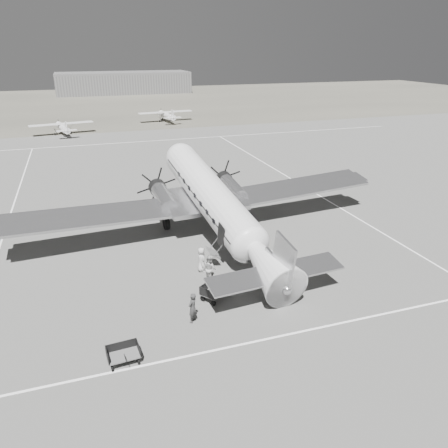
{
  "coord_description": "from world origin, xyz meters",
  "views": [
    {
      "loc": [
        -11.16,
        -31.48,
        14.51
      ],
      "look_at": [
        -1.63,
        -2.99,
        2.2
      ],
      "focal_mm": 35.0,
      "sensor_mm": 36.0,
      "label": 1
    }
  ],
  "objects_px": {
    "light_plane_right": "(166,116)",
    "passenger": "(201,259)",
    "ground_crew": "(193,308)",
    "dc3_airliner": "(216,204)",
    "light_plane_left": "(62,128)",
    "baggage_cart_near": "(215,291)",
    "hangar_main": "(124,83)",
    "ramp_agent": "(210,268)",
    "baggage_cart_far": "(123,355)"
  },
  "relations": [
    {
      "from": "baggage_cart_near",
      "to": "ground_crew",
      "type": "distance_m",
      "value": 2.79
    },
    {
      "from": "light_plane_left",
      "to": "ramp_agent",
      "type": "height_order",
      "value": "light_plane_left"
    },
    {
      "from": "baggage_cart_far",
      "to": "light_plane_right",
      "type": "bearing_deg",
      "value": 72.38
    },
    {
      "from": "hangar_main",
      "to": "baggage_cart_near",
      "type": "bearing_deg",
      "value": -94.12
    },
    {
      "from": "dc3_airliner",
      "to": "passenger",
      "type": "xyz_separation_m",
      "value": [
        -2.49,
        -4.54,
        -2.19
      ]
    },
    {
      "from": "light_plane_left",
      "to": "ramp_agent",
      "type": "xyz_separation_m",
      "value": [
        9.61,
        -57.2,
        -0.16
      ]
    },
    {
      "from": "light_plane_right",
      "to": "baggage_cart_near",
      "type": "height_order",
      "value": "light_plane_right"
    },
    {
      "from": "dc3_airliner",
      "to": "ramp_agent",
      "type": "xyz_separation_m",
      "value": [
        -2.35,
        -6.13,
        -2.11
      ]
    },
    {
      "from": "hangar_main",
      "to": "light_plane_left",
      "type": "height_order",
      "value": "hangar_main"
    },
    {
      "from": "light_plane_left",
      "to": "ramp_agent",
      "type": "relative_size",
      "value": 5.63
    },
    {
      "from": "baggage_cart_far",
      "to": "passenger",
      "type": "xyz_separation_m",
      "value": [
        6.22,
        7.96,
        0.41
      ]
    },
    {
      "from": "baggage_cart_near",
      "to": "ramp_agent",
      "type": "relative_size",
      "value": 0.97
    },
    {
      "from": "hangar_main",
      "to": "light_plane_right",
      "type": "relative_size",
      "value": 3.76
    },
    {
      "from": "light_plane_right",
      "to": "passenger",
      "type": "distance_m",
      "value": 64.55
    },
    {
      "from": "light_plane_left",
      "to": "ground_crew",
      "type": "height_order",
      "value": "light_plane_left"
    },
    {
      "from": "light_plane_right",
      "to": "baggage_cart_far",
      "type": "height_order",
      "value": "light_plane_right"
    },
    {
      "from": "baggage_cart_near",
      "to": "passenger",
      "type": "relative_size",
      "value": 1.06
    },
    {
      "from": "baggage_cart_far",
      "to": "passenger",
      "type": "relative_size",
      "value": 0.95
    },
    {
      "from": "dc3_airliner",
      "to": "ground_crew",
      "type": "bearing_deg",
      "value": -119.23
    },
    {
      "from": "passenger",
      "to": "light_plane_right",
      "type": "bearing_deg",
      "value": 11.44
    },
    {
      "from": "hangar_main",
      "to": "passenger",
      "type": "relative_size",
      "value": 24.01
    },
    {
      "from": "ramp_agent",
      "to": "light_plane_left",
      "type": "bearing_deg",
      "value": -4.27
    },
    {
      "from": "dc3_airliner",
      "to": "ground_crew",
      "type": "xyz_separation_m",
      "value": [
        -4.6,
        -10.21,
        -2.16
      ]
    },
    {
      "from": "light_plane_right",
      "to": "baggage_cart_far",
      "type": "xyz_separation_m",
      "value": [
        -16.74,
        -71.65,
        -0.69
      ]
    },
    {
      "from": "hangar_main",
      "to": "baggage_cart_far",
      "type": "xyz_separation_m",
      "value": [
        -15.34,
        -133.49,
        -2.83
      ]
    },
    {
      "from": "dc3_airliner",
      "to": "light_plane_right",
      "type": "xyz_separation_m",
      "value": [
        8.03,
        59.15,
        -1.91
      ]
    },
    {
      "from": "ground_crew",
      "to": "light_plane_right",
      "type": "bearing_deg",
      "value": -143.89
    },
    {
      "from": "dc3_airliner",
      "to": "light_plane_left",
      "type": "bearing_deg",
      "value": 98.21
    },
    {
      "from": "hangar_main",
      "to": "light_plane_left",
      "type": "bearing_deg",
      "value": -104.89
    },
    {
      "from": "hangar_main",
      "to": "baggage_cart_near",
      "type": "height_order",
      "value": "hangar_main"
    },
    {
      "from": "light_plane_left",
      "to": "passenger",
      "type": "distance_m",
      "value": 56.4
    },
    {
      "from": "hangar_main",
      "to": "light_plane_left",
      "type": "relative_size",
      "value": 3.87
    },
    {
      "from": "ground_crew",
      "to": "dc3_airliner",
      "type": "bearing_deg",
      "value": -157.82
    },
    {
      "from": "hangar_main",
      "to": "dc3_airliner",
      "type": "bearing_deg",
      "value": -93.14
    },
    {
      "from": "light_plane_left",
      "to": "passenger",
      "type": "xyz_separation_m",
      "value": [
        9.47,
        -55.6,
        -0.25
      ]
    },
    {
      "from": "baggage_cart_near",
      "to": "ramp_agent",
      "type": "xyz_separation_m",
      "value": [
        0.32,
        2.11,
        0.44
      ]
    },
    {
      "from": "hangar_main",
      "to": "dc3_airliner",
      "type": "relative_size",
      "value": 1.3
    },
    {
      "from": "hangar_main",
      "to": "dc3_airliner",
      "type": "xyz_separation_m",
      "value": [
        -6.63,
        -120.99,
        -0.23
      ]
    },
    {
      "from": "light_plane_left",
      "to": "baggage_cart_far",
      "type": "distance_m",
      "value": 63.65
    },
    {
      "from": "light_plane_right",
      "to": "hangar_main",
      "type": "bearing_deg",
      "value": 85.33
    },
    {
      "from": "light_plane_left",
      "to": "light_plane_right",
      "type": "bearing_deg",
      "value": 11.52
    },
    {
      "from": "dc3_airliner",
      "to": "light_plane_left",
      "type": "height_order",
      "value": "dc3_airliner"
    },
    {
      "from": "light_plane_right",
      "to": "passenger",
      "type": "relative_size",
      "value": 6.39
    },
    {
      "from": "dc3_airliner",
      "to": "baggage_cart_near",
      "type": "bearing_deg",
      "value": -112.88
    },
    {
      "from": "hangar_main",
      "to": "light_plane_right",
      "type": "bearing_deg",
      "value": -88.71
    },
    {
      "from": "hangar_main",
      "to": "baggage_cart_near",
      "type": "xyz_separation_m",
      "value": [
        -9.3,
        -129.23,
        -2.77
      ]
    },
    {
      "from": "hangar_main",
      "to": "baggage_cart_far",
      "type": "relative_size",
      "value": 25.28
    },
    {
      "from": "hangar_main",
      "to": "light_plane_left",
      "type": "distance_m",
      "value": 72.39
    },
    {
      "from": "ramp_agent",
      "to": "baggage_cart_near",
      "type": "bearing_deg",
      "value": 157.65
    },
    {
      "from": "light_plane_left",
      "to": "baggage_cart_near",
      "type": "height_order",
      "value": "light_plane_left"
    }
  ]
}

